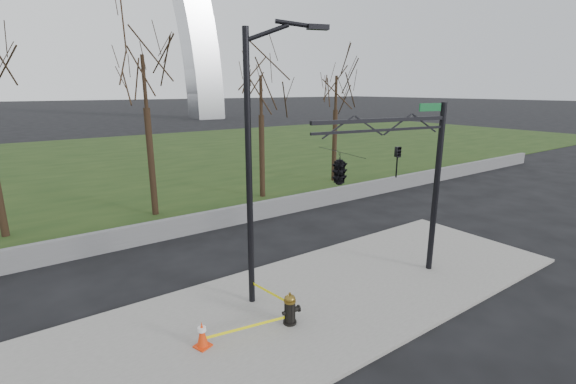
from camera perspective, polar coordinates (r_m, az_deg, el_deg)
ground at (r=13.16m, az=5.11°, el=-14.85°), size 500.00×500.00×0.00m
sidewalk at (r=13.13m, az=5.12°, el=-14.66°), size 18.00×6.00×0.10m
grass_strip at (r=39.89m, az=-24.15°, el=3.97°), size 120.00×40.00×0.06m
guardrail at (r=19.23m, az=-10.54°, el=-3.90°), size 60.00×0.30×0.90m
tree_row at (r=20.94m, az=-27.93°, el=6.93°), size 36.41×4.00×8.58m
fire_hydrant at (r=11.54m, az=0.32°, el=-16.30°), size 0.58×0.38×0.93m
traffic_cone at (r=10.90m, az=-12.09°, el=-19.14°), size 0.46×0.46×0.71m
street_light at (r=11.36m, az=-4.50°, el=5.63°), size 2.30×0.95×8.21m
traffic_signal_mast at (r=12.43m, az=10.28°, el=3.65°), size 5.04×2.54×6.00m
caution_tape at (r=11.53m, az=-4.35°, el=-16.64°), size 2.41×1.67×0.47m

